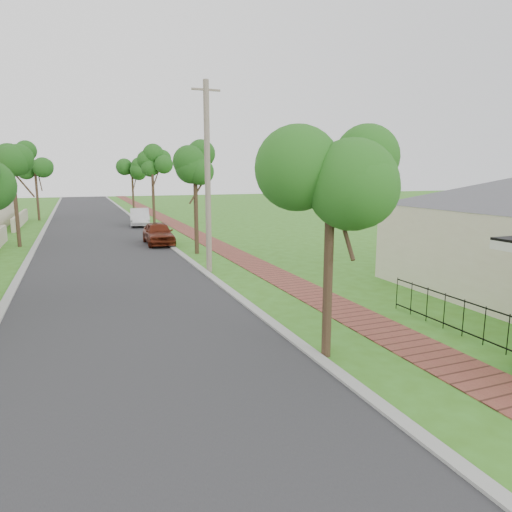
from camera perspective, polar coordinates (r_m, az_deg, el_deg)
ground at (r=9.42m, az=8.38°, el=-16.32°), size 160.00×160.00×0.00m
road at (r=27.62m, az=-18.54°, el=1.05°), size 7.00×120.00×0.02m
kerb_right at (r=28.03m, az=-11.07°, el=1.52°), size 0.30×120.00×0.10m
kerb_left at (r=27.69m, az=-26.09°, el=0.55°), size 0.30×120.00×0.10m
sidewalk at (r=28.60m, az=-5.95°, el=1.83°), size 1.50×120.00×0.03m
picket_fence at (r=12.26m, az=28.99°, el=-8.45°), size 0.03×8.02×1.00m
street_trees at (r=34.14m, az=-19.41°, el=10.33°), size 10.70×37.65×5.89m
parked_car_red at (r=27.77m, az=-12.11°, el=2.79°), size 1.63×3.93×1.33m
parked_car_white at (r=37.96m, az=-14.31°, el=4.71°), size 1.91×4.30×1.37m
near_tree at (r=10.19m, az=9.35°, el=9.77°), size 2.02×2.02×5.19m
utility_pole at (r=19.41m, az=-6.07°, el=9.73°), size 1.20×0.24×7.92m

